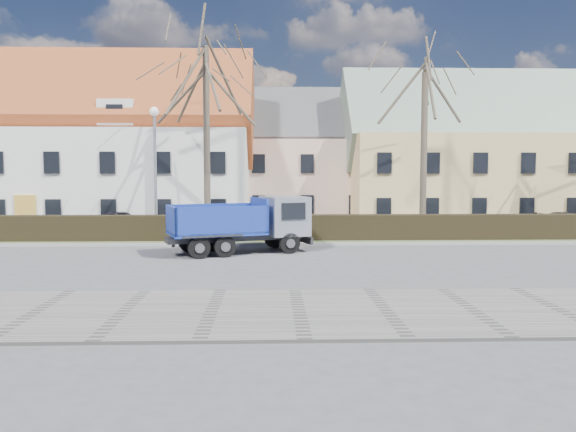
{
  "coord_description": "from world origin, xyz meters",
  "views": [
    {
      "loc": [
        1.51,
        -22.54,
        3.63
      ],
      "look_at": [
        2.28,
        2.51,
        1.6
      ],
      "focal_mm": 35.0,
      "sensor_mm": 36.0,
      "label": 1
    }
  ],
  "objects_px": {
    "parked_car_a": "(123,221)",
    "parked_car_b": "(570,222)",
    "cart_frame": "(172,240)",
    "dump_truck": "(235,224)",
    "streetlight": "(155,173)"
  },
  "relations": [
    {
      "from": "streetlight",
      "to": "parked_car_a",
      "type": "height_order",
      "value": "streetlight"
    },
    {
      "from": "cart_frame",
      "to": "parked_car_a",
      "type": "bearing_deg",
      "value": 120.42
    },
    {
      "from": "dump_truck",
      "to": "cart_frame",
      "type": "height_order",
      "value": "dump_truck"
    },
    {
      "from": "streetlight",
      "to": "cart_frame",
      "type": "height_order",
      "value": "streetlight"
    },
    {
      "from": "streetlight",
      "to": "cart_frame",
      "type": "distance_m",
      "value": 4.59
    },
    {
      "from": "cart_frame",
      "to": "dump_truck",
      "type": "bearing_deg",
      "value": -32.07
    },
    {
      "from": "streetlight",
      "to": "cart_frame",
      "type": "xyz_separation_m",
      "value": [
        1.35,
        -3.04,
        -3.16
      ]
    },
    {
      "from": "parked_car_b",
      "to": "parked_car_a",
      "type": "bearing_deg",
      "value": 84.08
    },
    {
      "from": "parked_car_a",
      "to": "parked_car_b",
      "type": "distance_m",
      "value": 26.83
    },
    {
      "from": "streetlight",
      "to": "parked_car_b",
      "type": "bearing_deg",
      "value": 8.28
    },
    {
      "from": "parked_car_a",
      "to": "cart_frame",
      "type": "bearing_deg",
      "value": -157.75
    },
    {
      "from": "dump_truck",
      "to": "parked_car_a",
      "type": "distance_m",
      "value": 11.57
    },
    {
      "from": "parked_car_a",
      "to": "dump_truck",
      "type": "bearing_deg",
      "value": -149.34
    },
    {
      "from": "parked_car_a",
      "to": "parked_car_b",
      "type": "bearing_deg",
      "value": -99.28
    },
    {
      "from": "streetlight",
      "to": "parked_car_a",
      "type": "distance_m",
      "value": 5.67
    }
  ]
}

